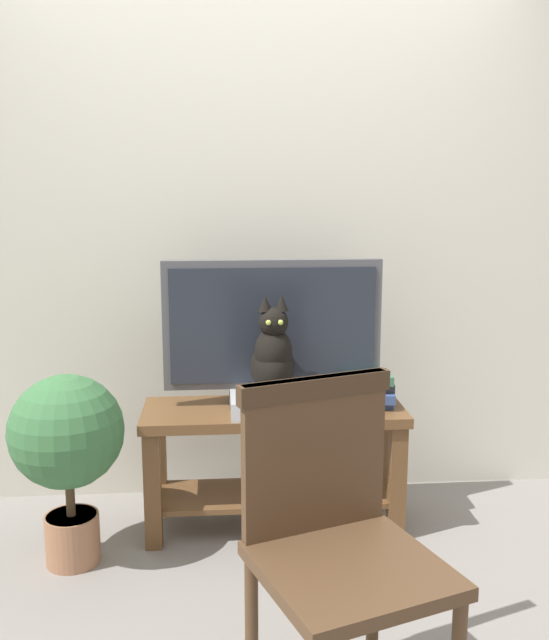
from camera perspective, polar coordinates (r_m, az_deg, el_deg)
The scene contains 9 objects.
ground_plane at distance 2.86m, azimuth -0.56°, elevation -21.08°, with size 12.00×12.00×0.00m, color gray.
back_wall at distance 3.43m, azimuth -1.81°, elevation 8.93°, with size 7.00×0.12×2.80m, color beige.
tv_stand at distance 3.19m, azimuth -0.07°, elevation -10.02°, with size 1.14×0.41×0.55m.
tv at distance 3.10m, azimuth -0.16°, elevation -0.81°, with size 0.95×0.20×0.64m.
media_box at distance 3.07m, azimuth -0.16°, elevation -6.60°, with size 0.36×0.30×0.08m.
cat at distance 3.00m, azimuth -0.11°, elevation -3.09°, with size 0.19×0.37×0.44m.
wooden_chair at distance 2.10m, azimuth 4.85°, elevation -16.11°, with size 0.61×0.61×0.97m.
book_stack at distance 3.16m, azimuth 7.42°, elevation -5.52°, with size 0.25×0.20×0.15m.
potted_plant at distance 2.96m, azimuth -16.27°, elevation -9.40°, with size 0.45×0.45×0.78m.
Camera 1 is at (-0.17, -2.42, 1.52)m, focal length 39.97 mm.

